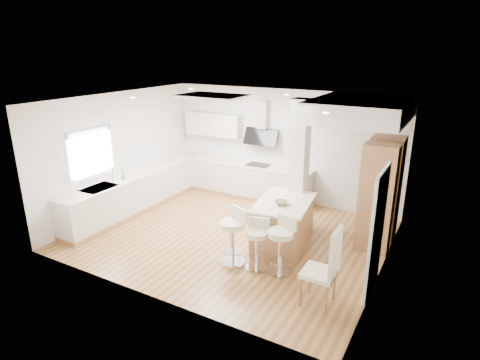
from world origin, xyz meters
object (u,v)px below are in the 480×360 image
Objects in this scene: bar_stool_c at (281,243)px; dining_chair at (327,265)px; peninsula at (283,223)px; bar_stool_a at (233,233)px; bar_stool_b at (257,242)px.

bar_stool_c is 0.80× the size of dining_chair.
peninsula is 1.55× the size of bar_stool_a.
bar_stool_c reaches higher than peninsula.
dining_chair is at bearing -12.87° from bar_stool_c.
bar_stool_b is 1.47m from dining_chair.
peninsula is 1.22m from bar_stool_a.
bar_stool_a is 0.90m from bar_stool_c.
bar_stool_b is at bearing -154.45° from bar_stool_c.
dining_chair is (0.96, -0.53, 0.11)m from bar_stool_c.
peninsula is at bearing 127.65° from bar_stool_c.
peninsula is 1.26× the size of dining_chair.
bar_stool_a is at bearing 173.85° from bar_stool_b.
peninsula is at bearing 131.65° from dining_chair.
dining_chair is at bearing 8.09° from bar_stool_a.
dining_chair reaches higher than bar_stool_a.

